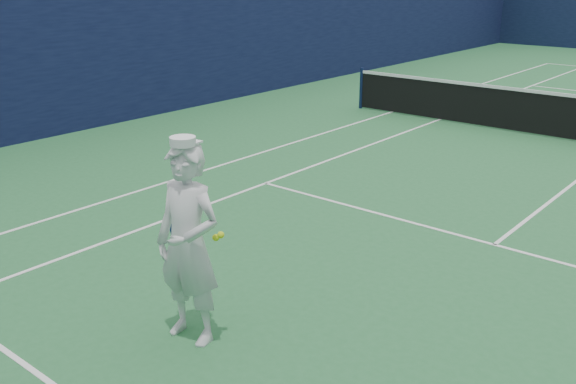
% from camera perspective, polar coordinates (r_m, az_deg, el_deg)
% --- Properties ---
extents(tennis_player, '(0.85, 0.57, 2.08)m').
position_cam_1_polar(tennis_player, '(6.25, -8.84, -4.61)').
color(tennis_player, silver).
rests_on(tennis_player, ground).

